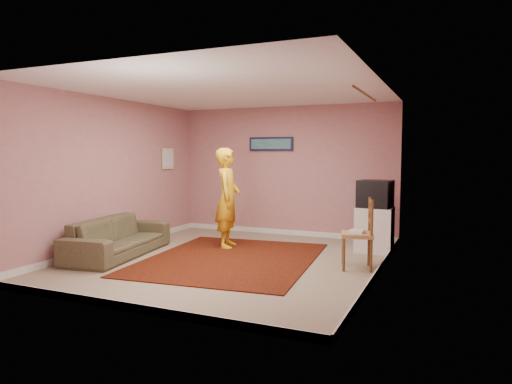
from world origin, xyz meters
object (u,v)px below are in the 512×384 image
at_px(crt_tv, 375,194).
at_px(sofa, 119,237).
at_px(tv_cabinet, 374,230).
at_px(chair_a, 373,215).
at_px(person, 228,198).
at_px(chair_b, 357,226).

bearing_deg(crt_tv, sofa, -145.80).
bearing_deg(crt_tv, tv_cabinet, 0.00).
relative_size(crt_tv, sofa, 0.28).
xyz_separation_m(crt_tv, chair_a, (-0.03, 0.05, -0.36)).
height_order(chair_a, person, person).
xyz_separation_m(tv_cabinet, crt_tv, (-0.01, 0.00, 0.60)).
xyz_separation_m(crt_tv, sofa, (-3.74, -1.96, -0.68)).
bearing_deg(chair_b, tv_cabinet, 163.80).
xyz_separation_m(chair_a, person, (-2.39, -0.71, 0.26)).
bearing_deg(chair_a, sofa, -142.00).
xyz_separation_m(tv_cabinet, chair_b, (-0.05, -1.27, 0.25)).
bearing_deg(sofa, crt_tv, -71.34).
bearing_deg(crt_tv, person, -158.22).
height_order(crt_tv, chair_b, crt_tv).
height_order(tv_cabinet, person, person).
height_order(crt_tv, person, person).
relative_size(tv_cabinet, person, 0.43).
distance_m(chair_b, person, 2.47).
distance_m(crt_tv, chair_a, 0.37).
distance_m(chair_b, sofa, 3.78).
relative_size(crt_tv, person, 0.33).
distance_m(crt_tv, person, 2.52).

